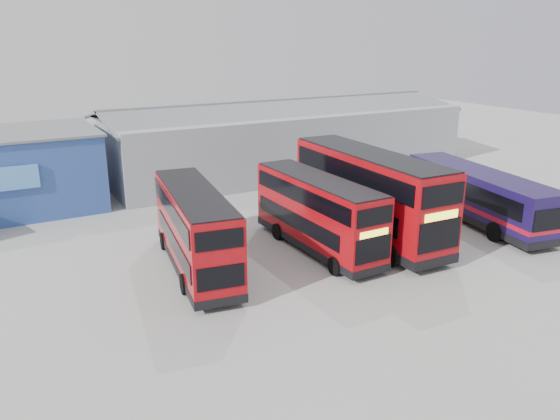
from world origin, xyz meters
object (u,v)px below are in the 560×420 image
(double_decker_right, at_px, (368,196))
(single_decker_blue, at_px, (478,197))
(maintenance_shed, at_px, (280,137))
(double_decker_centre, at_px, (317,214))
(double_decker_left, at_px, (195,231))

(double_decker_right, distance_m, single_decker_blue, 7.77)
(maintenance_shed, distance_m, single_decker_blue, 19.14)
(double_decker_centre, height_order, double_decker_right, double_decker_right)
(double_decker_centre, distance_m, double_decker_right, 3.54)
(double_decker_centre, bearing_deg, single_decker_blue, -4.61)
(double_decker_left, xyz_separation_m, double_decker_right, (10.08, -0.40, 0.43))
(double_decker_right, relative_size, single_decker_blue, 0.98)
(double_decker_centre, xyz_separation_m, single_decker_blue, (11.14, -0.87, -0.41))
(double_decker_left, bearing_deg, maintenance_shed, -120.98)
(double_decker_centre, distance_m, single_decker_blue, 11.18)
(double_decker_centre, relative_size, double_decker_right, 0.80)
(double_decker_right, height_order, single_decker_blue, double_decker_right)
(double_decker_centre, relative_size, single_decker_blue, 0.79)
(maintenance_shed, bearing_deg, double_decker_centre, -113.74)
(maintenance_shed, height_order, double_decker_left, maintenance_shed)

